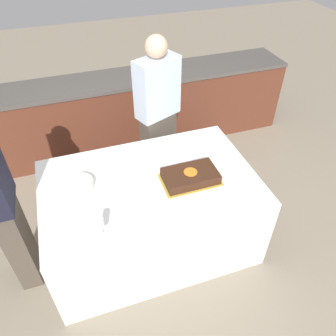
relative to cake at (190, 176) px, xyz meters
name	(u,v)px	position (x,y,z in m)	size (l,w,h in m)	color
ground_plane	(152,240)	(-0.32, 0.09, -0.82)	(14.00, 14.00, 0.00)	gray
back_counter	(113,114)	(-0.32, 1.73, -0.36)	(4.40, 0.58, 0.92)	#5B2D1E
dining_table	(151,213)	(-0.32, 0.09, -0.43)	(1.75, 1.13, 0.77)	white
cake	(190,176)	(0.00, 0.00, 0.00)	(0.47, 0.30, 0.09)	gold
plate_stack	(79,185)	(-0.86, 0.19, -0.01)	(0.22, 0.22, 0.07)	white
wine_glass	(100,224)	(-0.78, -0.33, 0.08)	(0.06, 0.06, 0.17)	white
side_plate_near_cake	(184,156)	(0.06, 0.31, -0.04)	(0.22, 0.22, 0.00)	white
side_plate_right_edge	(215,159)	(0.31, 0.18, -0.04)	(0.22, 0.22, 0.00)	white
person_cutting_cake	(158,117)	(0.00, 0.88, 0.04)	(0.46, 0.34, 1.66)	#4C4238
person_seated_left	(2,207)	(-1.42, 0.09, 0.04)	(0.20, 0.35, 1.64)	#4C4238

